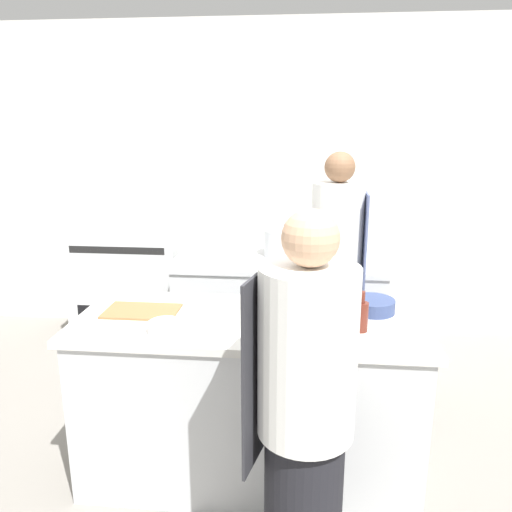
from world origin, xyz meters
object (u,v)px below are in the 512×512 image
oven_range (134,288)px  stockpot (283,243)px  bottle_vinegar (321,295)px  bottle_wine (347,300)px  bottle_olive_oil (361,315)px  bowl_wooden_salad (269,325)px  chef_at_stove (335,286)px  bowl_ceramic_blue (373,306)px  cup (302,329)px  chef_at_prep_near (305,417)px  bowl_prep_small (165,327)px  bowl_mixing_large (281,304)px

oven_range → stockpot: stockpot is taller
oven_range → bottle_vinegar: size_ratio=4.36×
stockpot → bottle_wine: bearing=-72.5°
bottle_olive_oil → bowl_wooden_salad: (-0.45, -0.03, -0.06)m
chef_at_stove → bowl_wooden_salad: bearing=-22.5°
bottle_wine → bowl_wooden_salad: size_ratio=1.12×
bottle_olive_oil → bottle_vinegar: 0.33m
bowl_ceramic_blue → cup: 0.54m
chef_at_prep_near → chef_at_stove: 1.44m
bowl_prep_small → bowl_mixing_large: bearing=32.1°
bowl_prep_small → chef_at_stove: bearing=46.8°
bottle_vinegar → bowl_prep_small: (-0.77, -0.39, -0.06)m
cup → stockpot: size_ratio=0.32×
bowl_wooden_salad → chef_at_prep_near: bearing=-72.6°
bottle_olive_oil → chef_at_stove: bearing=95.1°
bowl_ceramic_blue → bowl_wooden_salad: bearing=-150.8°
bottle_wine → stockpot: bottle_wine is taller
bottle_vinegar → bottle_wine: size_ratio=0.88×
bowl_prep_small → cup: size_ratio=1.80×
chef_at_stove → bowl_wooden_salad: 0.93m
bottle_vinegar → bowl_wooden_salad: 0.41m
oven_range → bowl_ceramic_blue: (1.91, -1.56, 0.48)m
oven_range → cup: bearing=-51.8°
chef_at_prep_near → bottle_olive_oil: (0.27, 0.61, 0.19)m
bowl_mixing_large → bowl_wooden_salad: size_ratio=0.83×
chef_at_prep_near → bottle_vinegar: chef_at_prep_near is taller
chef_at_prep_near → bottle_vinegar: (0.08, 0.88, 0.20)m
bowl_prep_small → stockpot: 1.62m
bottle_vinegar → chef_at_stove: bearing=78.3°
bottle_wine → bowl_wooden_salad: bottle_wine is taller
bottle_olive_oil → cup: (-0.29, -0.11, -0.04)m
chef_at_stove → bottle_vinegar: (-0.11, -0.54, 0.12)m
chef_at_stove → bottle_vinegar: bearing=-10.4°
cup → bowl_wooden_salad: bearing=153.9°
chef_at_prep_near → bowl_ceramic_blue: (0.36, 0.88, 0.15)m
bowl_mixing_large → cup: 0.36m
bottle_olive_oil → bowl_ceramic_blue: bearing=70.9°
bottle_olive_oil → stockpot: 1.49m
oven_range → bottle_wine: size_ratio=3.86×
bottle_vinegar → bowl_prep_small: 0.87m
bottle_vinegar → bottle_wine: 0.17m
oven_range → bottle_wine: (1.76, -1.65, 0.54)m
bottle_olive_oil → bowl_wooden_salad: bottle_olive_oil is taller
oven_range → cup: cup is taller
chef_at_prep_near → stockpot: size_ratio=5.48×
bowl_ceramic_blue → stockpot: (-0.54, 1.15, 0.07)m
chef_at_stove → bowl_mixing_large: 0.68m
bottle_vinegar → stockpot: (-0.26, 1.15, 0.02)m
oven_range → chef_at_stove: chef_at_stove is taller
stockpot → oven_range: bearing=163.5°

